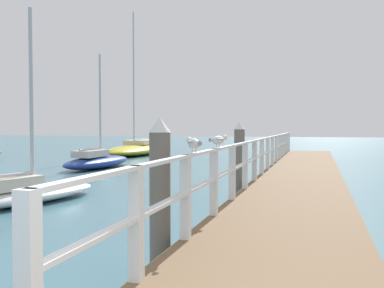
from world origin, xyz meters
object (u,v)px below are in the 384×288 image
(dock_piling_near, at_px, (160,194))
(seagull_background, at_px, (219,140))
(dock_piling_far, at_px, (239,160))
(seagull_foreground, at_px, (193,143))
(boat_4, at_px, (97,161))
(boat_3, at_px, (23,192))
(boat_0, at_px, (136,149))

(dock_piling_near, xyz_separation_m, seagull_background, (0.38, 1.83, 0.67))
(dock_piling_far, relative_size, seagull_foreground, 5.10)
(seagull_background, relative_size, boat_4, 0.08)
(boat_3, height_order, boat_4, boat_4)
(dock_piling_far, height_order, seagull_foreground, dock_piling_far)
(dock_piling_far, distance_m, boat_4, 10.28)
(dock_piling_near, distance_m, seagull_foreground, 0.83)
(seagull_background, bearing_deg, boat_0, 144.55)
(dock_piling_far, relative_size, boat_0, 0.22)
(seagull_background, distance_m, boat_0, 22.77)
(dock_piling_far, bearing_deg, boat_3, -156.99)
(dock_piling_near, bearing_deg, dock_piling_far, 90.00)
(dock_piling_near, relative_size, seagull_foreground, 5.10)
(seagull_foreground, height_order, boat_4, boat_4)
(boat_3, bearing_deg, dock_piling_far, 37.57)
(seagull_foreground, xyz_separation_m, seagull_background, (0.01, 1.53, 0.00))
(dock_piling_near, xyz_separation_m, seagull_foreground, (0.37, 0.30, 0.67))
(boat_0, distance_m, boat_3, 18.81)
(seagull_foreground, bearing_deg, dock_piling_near, -178.93)
(boat_3, bearing_deg, boat_0, 119.23)
(seagull_foreground, bearing_deg, boat_0, 77.40)
(boat_4, bearing_deg, dock_piling_near, -55.06)
(dock_piling_far, distance_m, seagull_background, 4.33)
(seagull_background, bearing_deg, boat_4, 154.57)
(dock_piling_near, height_order, seagull_background, dock_piling_near)
(seagull_background, xyz_separation_m, boat_4, (-8.18, 10.93, -1.37))
(seagull_foreground, bearing_deg, boat_4, 85.53)
(dock_piling_near, bearing_deg, boat_4, 121.44)
(seagull_foreground, height_order, seagull_background, same)
(boat_4, bearing_deg, boat_0, 105.96)
(dock_piling_near, height_order, boat_4, boat_4)
(boat_3, relative_size, boat_4, 0.94)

